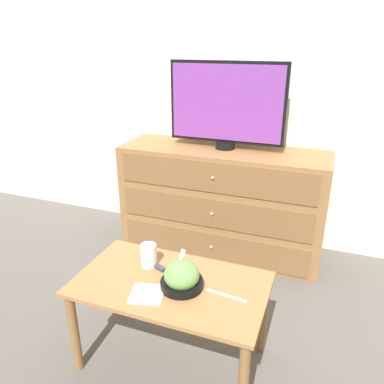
% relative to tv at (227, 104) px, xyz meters
% --- Properties ---
extents(ground_plane, '(12.00, 12.00, 0.00)m').
position_rel_tv_xyz_m(ground_plane, '(0.02, 0.24, -1.10)').
color(ground_plane, '#56514C').
extents(wall_back, '(12.00, 0.05, 2.60)m').
position_rel_tv_xyz_m(wall_back, '(0.02, 0.26, 0.20)').
color(wall_back, silver).
rests_on(wall_back, ground_plane).
extents(dresser, '(1.48, 0.49, 0.79)m').
position_rel_tv_xyz_m(dresser, '(-0.00, -0.03, -0.70)').
color(dresser, olive).
rests_on(dresser, ground_plane).
extents(tv, '(0.81, 0.14, 0.59)m').
position_rel_tv_xyz_m(tv, '(0.00, 0.00, 0.00)').
color(tv, black).
rests_on(tv, dresser).
extents(coffee_table, '(0.89, 0.51, 0.46)m').
position_rel_tv_xyz_m(coffee_table, '(0.08, -1.17, -0.71)').
color(coffee_table, '#9E6B3D').
rests_on(coffee_table, ground_plane).
extents(takeout_bowl, '(0.20, 0.20, 0.17)m').
position_rel_tv_xyz_m(takeout_bowl, '(0.14, -1.19, -0.59)').
color(takeout_bowl, black).
rests_on(takeout_bowl, coffee_table).
extents(drink_cup, '(0.08, 0.08, 0.12)m').
position_rel_tv_xyz_m(drink_cup, '(-0.08, -1.08, -0.59)').
color(drink_cup, '#9E6638').
rests_on(drink_cup, coffee_table).
extents(napkin, '(0.18, 0.18, 0.00)m').
position_rel_tv_xyz_m(napkin, '(0.02, -1.29, -0.64)').
color(napkin, silver).
rests_on(napkin, coffee_table).
extents(knife, '(0.19, 0.03, 0.01)m').
position_rel_tv_xyz_m(knife, '(0.35, -1.18, -0.63)').
color(knife, white).
rests_on(knife, coffee_table).
extents(remote_control, '(0.15, 0.08, 0.02)m').
position_rel_tv_xyz_m(remote_control, '(-0.05, -1.08, -0.63)').
color(remote_control, '#38383D').
rests_on(remote_control, coffee_table).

